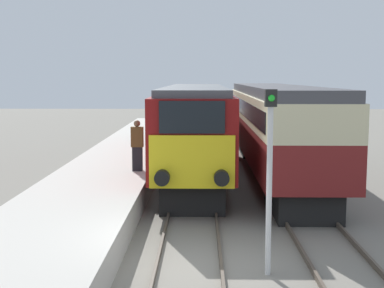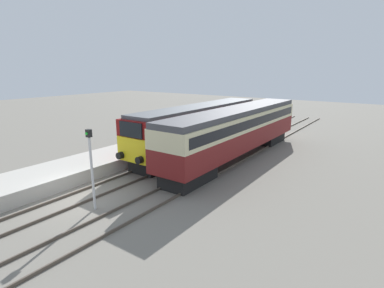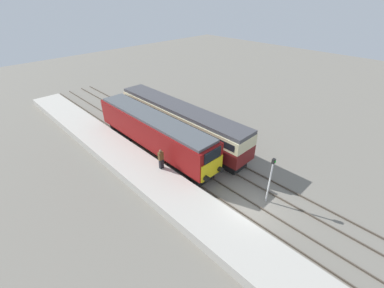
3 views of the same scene
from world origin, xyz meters
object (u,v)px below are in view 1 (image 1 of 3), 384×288
locomotive (195,125)px  person_on_platform (137,145)px  passenger_carriage (274,121)px  signal_post (270,166)px

locomotive → person_on_platform: bearing=-119.0°
locomotive → person_on_platform: size_ratio=8.51×
locomotive → passenger_carriage: 3.40m
passenger_carriage → signal_post: size_ratio=4.33×
passenger_carriage → person_on_platform: 6.62m
person_on_platform → signal_post: signal_post is taller
passenger_carriage → locomotive: bearing=179.9°
passenger_carriage → signal_post: bearing=-98.2°
locomotive → person_on_platform: 4.26m
passenger_carriage → signal_post: 11.95m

